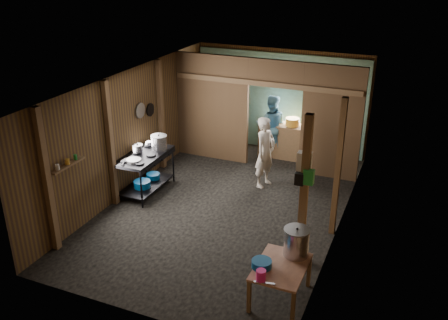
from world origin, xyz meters
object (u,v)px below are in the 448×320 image
at_px(stock_pot, 296,243).
at_px(cook, 265,152).
at_px(stove_pot_large, 159,143).
at_px(pink_bucket, 261,275).
at_px(yellow_tub, 292,122).
at_px(gas_range, 145,173).
at_px(prep_table, 280,282).

bearing_deg(stock_pot, cook, 115.97).
height_order(stove_pot_large, pink_bucket, stove_pot_large).
distance_m(stove_pot_large, yellow_tub, 3.47).
bearing_deg(stove_pot_large, cook, 23.73).
relative_size(gas_range, prep_table, 1.48).
bearing_deg(yellow_tub, prep_table, -75.95).
xyz_separation_m(stove_pot_large, stock_pot, (3.66, -2.29, -0.22)).
bearing_deg(yellow_tub, stove_pot_large, -129.42).
xyz_separation_m(prep_table, stove_pot_large, (-3.54, 2.65, 0.73)).
relative_size(gas_range, cook, 0.93).
bearing_deg(yellow_tub, stock_pot, -73.71).
bearing_deg(yellow_tub, cook, -93.58).
relative_size(prep_table, pink_bucket, 5.90).
bearing_deg(prep_table, stock_pot, 71.94).
bearing_deg(stock_pot, gas_range, 153.26).
bearing_deg(stove_pot_large, yellow_tub, 50.58).
bearing_deg(pink_bucket, stock_pot, 70.49).
bearing_deg(pink_bucket, prep_table, 69.30).
bearing_deg(gas_range, pink_bucket, -37.54).
xyz_separation_m(prep_table, cook, (-1.44, 3.57, 0.50)).
distance_m(yellow_tub, cook, 1.77).
relative_size(stock_pot, pink_bucket, 2.78).
xyz_separation_m(prep_table, yellow_tub, (-1.33, 5.33, 0.65)).
bearing_deg(prep_table, gas_range, 148.32).
relative_size(gas_range, yellow_tub, 4.27).
bearing_deg(pink_bucket, stove_pot_large, 137.61).
relative_size(gas_range, stock_pot, 3.13).
bearing_deg(gas_range, cook, 29.43).
relative_size(stock_pot, cook, 0.30).
bearing_deg(stove_pot_large, prep_table, -36.78).
xyz_separation_m(stock_pot, yellow_tub, (-1.45, 4.97, 0.14)).
distance_m(prep_table, yellow_tub, 5.53).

